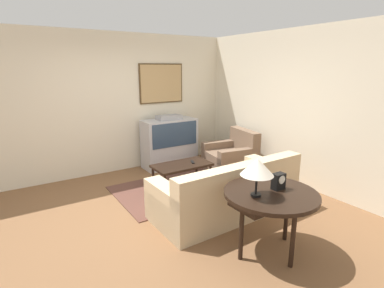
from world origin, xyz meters
TOP-DOWN VIEW (x-y plane):
  - ground_plane at (0.00, 0.00)m, footprint 12.00×12.00m
  - wall_back at (0.02, 2.13)m, footprint 12.00×0.10m
  - wall_right at (2.63, 0.00)m, footprint 0.06×12.00m
  - area_rug at (0.66, 0.59)m, footprint 2.05×1.48m
  - tv at (1.17, 1.78)m, footprint 1.13×0.50m
  - couch at (0.84, -0.54)m, footprint 2.12×0.98m
  - armchair at (2.05, 0.81)m, footprint 0.98×0.99m
  - coffee_table at (0.81, 0.67)m, footprint 1.01×0.54m
  - console_table at (0.63, -1.52)m, footprint 1.03×1.03m
  - table_lamp at (0.42, -1.50)m, footprint 0.35×0.35m
  - mantel_clock at (0.76, -1.51)m, footprint 0.14×0.10m
  - remote at (1.02, 0.65)m, footprint 0.10×0.16m

SIDE VIEW (x-z plane):
  - ground_plane at x=0.00m, z-range 0.00..0.00m
  - area_rug at x=0.66m, z-range 0.00..0.01m
  - armchair at x=2.05m, z-range -0.14..0.70m
  - couch at x=0.84m, z-range -0.11..0.70m
  - coffee_table at x=0.81m, z-range 0.16..0.57m
  - remote at x=1.02m, z-range 0.41..0.43m
  - tv at x=1.17m, z-range -0.03..1.06m
  - console_table at x=0.63m, z-range 0.30..1.02m
  - mantel_clock at x=0.76m, z-range 0.73..0.91m
  - table_lamp at x=0.42m, z-range 0.84..1.26m
  - wall_right at x=2.63m, z-range 0.00..2.70m
  - wall_back at x=0.02m, z-range 0.01..2.71m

